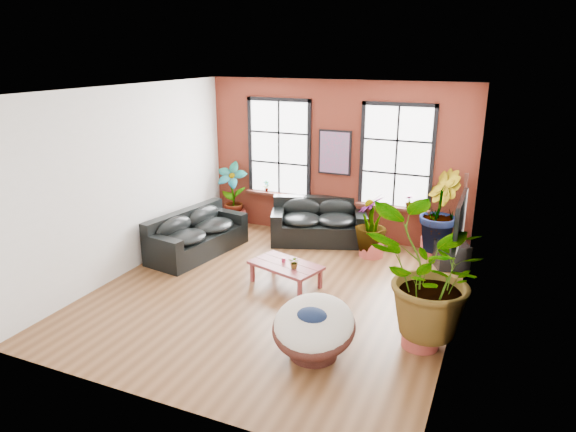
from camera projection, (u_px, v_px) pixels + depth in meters
name	position (u px, v px, depth m)	size (l,w,h in m)	color
room	(277.00, 196.00, 8.65)	(6.04, 6.54, 3.54)	brown
sofa_back	(319.00, 222.00, 11.42)	(2.28, 1.65, 0.95)	black
sofa_left	(196.00, 235.00, 10.74)	(1.28, 2.37, 0.89)	black
coffee_table	(286.00, 266.00, 9.27)	(1.42, 1.06, 0.49)	maroon
papasan_chair	(314.00, 327.00, 7.06)	(1.21, 1.23, 0.87)	#482019
poster	(335.00, 153.00, 11.23)	(0.74, 0.06, 0.98)	black
tv_wall_unit	(460.00, 221.00, 7.99)	(0.13, 1.86, 1.20)	black
media_box	(451.00, 256.00, 10.05)	(0.75, 0.70, 0.50)	black
pot_back_left	(234.00, 218.00, 12.46)	(0.66, 0.66, 0.40)	#B9463C
pot_back_right	(434.00, 247.00, 10.66)	(0.56, 0.56, 0.39)	#B9463C
pot_right_wall	(421.00, 333.00, 7.38)	(0.60, 0.60, 0.39)	#B9463C
pot_mid	(371.00, 248.00, 10.64)	(0.65, 0.65, 0.37)	#B9463C
floor_plant_back_left	(232.00, 192.00, 12.26)	(0.75, 0.51, 1.42)	#11421C
floor_plant_back_right	(438.00, 210.00, 10.41)	(0.92, 0.74, 1.68)	#11421C
floor_plant_right_wall	(427.00, 277.00, 7.12)	(1.67, 1.44, 1.85)	#11421C
floor_plant_mid	(371.00, 223.00, 10.47)	(0.66, 0.66, 1.17)	#11421C
table_plant	(295.00, 262.00, 9.03)	(0.21, 0.18, 0.23)	#11421C
sill_plant_left	(266.00, 186.00, 12.09)	(0.14, 0.10, 0.27)	#11421C
sill_plant_right	(409.00, 202.00, 10.83)	(0.15, 0.15, 0.27)	#11421C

